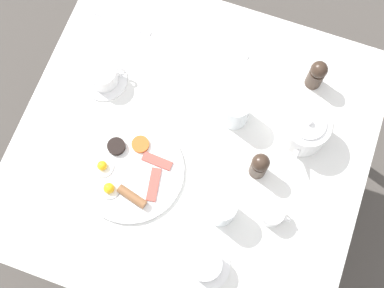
{
  "coord_description": "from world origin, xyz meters",
  "views": [
    {
      "loc": [
        0.15,
        -0.42,
        2.19
      ],
      "look_at": [
        0.0,
        0.0,
        0.75
      ],
      "focal_mm": 50.0,
      "sensor_mm": 36.0,
      "label": 1
    }
  ],
  "objects_px": {
    "teacup_with_saucer_right": "(103,76)",
    "knife_by_plate": "(118,21)",
    "breakfast_plate": "(129,171)",
    "salt_grinder": "(259,166)",
    "fork_by_plate": "(226,45)",
    "creamer_jug": "(272,214)",
    "water_glass_tall": "(221,209)",
    "water_glass_short": "(235,110)",
    "teacup_with_saucer_left": "(205,265)",
    "pepper_grinder": "(317,74)",
    "teapot_near": "(305,129)"
  },
  "relations": [
    {
      "from": "teacup_with_saucer_right",
      "to": "knife_by_plate",
      "type": "relative_size",
      "value": 0.6
    },
    {
      "from": "breakfast_plate",
      "to": "salt_grinder",
      "type": "relative_size",
      "value": 2.61
    },
    {
      "from": "teacup_with_saucer_right",
      "to": "fork_by_plate",
      "type": "height_order",
      "value": "teacup_with_saucer_right"
    },
    {
      "from": "fork_by_plate",
      "to": "breakfast_plate",
      "type": "bearing_deg",
      "value": -105.44
    },
    {
      "from": "creamer_jug",
      "to": "water_glass_tall",
      "type": "bearing_deg",
      "value": -164.78
    },
    {
      "from": "teacup_with_saucer_right",
      "to": "water_glass_short",
      "type": "height_order",
      "value": "water_glass_short"
    },
    {
      "from": "knife_by_plate",
      "to": "water_glass_short",
      "type": "bearing_deg",
      "value": -22.18
    },
    {
      "from": "teacup_with_saucer_left",
      "to": "breakfast_plate",
      "type": "bearing_deg",
      "value": 148.45
    },
    {
      "from": "creamer_jug",
      "to": "fork_by_plate",
      "type": "height_order",
      "value": "creamer_jug"
    },
    {
      "from": "breakfast_plate",
      "to": "water_glass_tall",
      "type": "height_order",
      "value": "water_glass_tall"
    },
    {
      "from": "breakfast_plate",
      "to": "pepper_grinder",
      "type": "distance_m",
      "value": 0.6
    },
    {
      "from": "water_glass_short",
      "to": "salt_grinder",
      "type": "bearing_deg",
      "value": -49.88
    },
    {
      "from": "salt_grinder",
      "to": "fork_by_plate",
      "type": "bearing_deg",
      "value": 121.1
    },
    {
      "from": "water_glass_short",
      "to": "salt_grinder",
      "type": "relative_size",
      "value": 0.93
    },
    {
      "from": "teacup_with_saucer_left",
      "to": "fork_by_plate",
      "type": "distance_m",
      "value": 0.66
    },
    {
      "from": "water_glass_tall",
      "to": "water_glass_short",
      "type": "distance_m",
      "value": 0.28
    },
    {
      "from": "teacup_with_saucer_left",
      "to": "pepper_grinder",
      "type": "distance_m",
      "value": 0.62
    },
    {
      "from": "creamer_jug",
      "to": "pepper_grinder",
      "type": "relative_size",
      "value": 0.75
    },
    {
      "from": "teacup_with_saucer_left",
      "to": "teapot_near",
      "type": "bearing_deg",
      "value": 72.1
    },
    {
      "from": "breakfast_plate",
      "to": "teacup_with_saucer_right",
      "type": "height_order",
      "value": "teacup_with_saucer_right"
    },
    {
      "from": "teacup_with_saucer_right",
      "to": "fork_by_plate",
      "type": "relative_size",
      "value": 0.86
    },
    {
      "from": "teacup_with_saucer_left",
      "to": "water_glass_short",
      "type": "distance_m",
      "value": 0.43
    },
    {
      "from": "teacup_with_saucer_right",
      "to": "fork_by_plate",
      "type": "xyz_separation_m",
      "value": [
        0.3,
        0.23,
        -0.03
      ]
    },
    {
      "from": "water_glass_tall",
      "to": "fork_by_plate",
      "type": "distance_m",
      "value": 0.52
    },
    {
      "from": "fork_by_plate",
      "to": "teacup_with_saucer_right",
      "type": "bearing_deg",
      "value": -142.49
    },
    {
      "from": "breakfast_plate",
      "to": "water_glass_short",
      "type": "height_order",
      "value": "water_glass_short"
    },
    {
      "from": "teacup_with_saucer_right",
      "to": "water_glass_tall",
      "type": "xyz_separation_m",
      "value": [
        0.45,
        -0.26,
        0.02
      ]
    },
    {
      "from": "teapot_near",
      "to": "pepper_grinder",
      "type": "height_order",
      "value": "teapot_near"
    },
    {
      "from": "pepper_grinder",
      "to": "knife_by_plate",
      "type": "height_order",
      "value": "pepper_grinder"
    },
    {
      "from": "teapot_near",
      "to": "creamer_jug",
      "type": "xyz_separation_m",
      "value": [
        -0.01,
        -0.25,
        -0.02
      ]
    },
    {
      "from": "teapot_near",
      "to": "fork_by_plate",
      "type": "relative_size",
      "value": 1.38
    },
    {
      "from": "creamer_jug",
      "to": "knife_by_plate",
      "type": "height_order",
      "value": "creamer_jug"
    },
    {
      "from": "salt_grinder",
      "to": "creamer_jug",
      "type": "bearing_deg",
      "value": -55.77
    },
    {
      "from": "pepper_grinder",
      "to": "water_glass_tall",
      "type": "bearing_deg",
      "value": -106.12
    },
    {
      "from": "creamer_jug",
      "to": "pepper_grinder",
      "type": "bearing_deg",
      "value": 90.11
    },
    {
      "from": "breakfast_plate",
      "to": "teacup_with_saucer_right",
      "type": "relative_size",
      "value": 2.21
    },
    {
      "from": "pepper_grinder",
      "to": "knife_by_plate",
      "type": "distance_m",
      "value": 0.63
    },
    {
      "from": "breakfast_plate",
      "to": "teacup_with_saucer_left",
      "type": "xyz_separation_m",
      "value": [
        0.28,
        -0.17,
        0.02
      ]
    },
    {
      "from": "salt_grinder",
      "to": "water_glass_short",
      "type": "bearing_deg",
      "value": 130.12
    },
    {
      "from": "water_glass_tall",
      "to": "water_glass_short",
      "type": "xyz_separation_m",
      "value": [
        -0.05,
        0.28,
        0.0
      ]
    },
    {
      "from": "teacup_with_saucer_right",
      "to": "salt_grinder",
      "type": "height_order",
      "value": "salt_grinder"
    },
    {
      "from": "knife_by_plate",
      "to": "creamer_jug",
      "type": "bearing_deg",
      "value": -33.98
    },
    {
      "from": "teapot_near",
      "to": "teacup_with_saucer_left",
      "type": "distance_m",
      "value": 0.46
    },
    {
      "from": "fork_by_plate",
      "to": "water_glass_short",
      "type": "bearing_deg",
      "value": -65.55
    },
    {
      "from": "teacup_with_saucer_right",
      "to": "fork_by_plate",
      "type": "bearing_deg",
      "value": 37.51
    },
    {
      "from": "water_glass_short",
      "to": "pepper_grinder",
      "type": "relative_size",
      "value": 0.93
    },
    {
      "from": "water_glass_tall",
      "to": "creamer_jug",
      "type": "bearing_deg",
      "value": 15.22
    },
    {
      "from": "breakfast_plate",
      "to": "creamer_jug",
      "type": "height_order",
      "value": "creamer_jug"
    },
    {
      "from": "pepper_grinder",
      "to": "fork_by_plate",
      "type": "height_order",
      "value": "pepper_grinder"
    },
    {
      "from": "teapot_near",
      "to": "knife_by_plate",
      "type": "bearing_deg",
      "value": -102.38
    }
  ]
}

